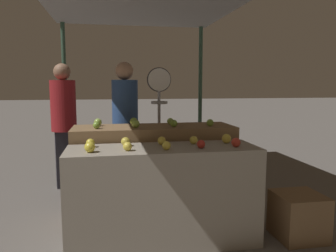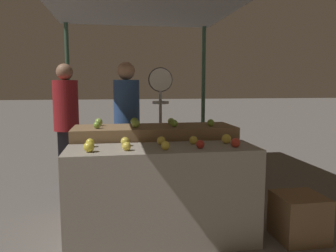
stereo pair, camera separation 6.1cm
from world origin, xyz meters
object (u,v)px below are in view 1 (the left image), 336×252
produce_scale (159,104)px  wooden_crate_side (298,216)px  person_vendor_at_scale (125,118)px  person_customer_left (64,116)px

produce_scale → wooden_crate_side: bearing=-49.1°
produce_scale → person_vendor_at_scale: 0.51m
produce_scale → wooden_crate_side: (1.11, -1.28, -0.98)m
person_vendor_at_scale → wooden_crate_side: (1.51, -1.53, -0.79)m
person_customer_left → wooden_crate_side: person_customer_left is taller
produce_scale → person_customer_left: (-1.22, 0.71, -0.20)m
produce_scale → person_vendor_at_scale: (-0.40, 0.25, -0.20)m
person_vendor_at_scale → person_customer_left: person_customer_left is taller
person_customer_left → produce_scale: bearing=137.8°
person_customer_left → wooden_crate_side: bearing=127.6°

